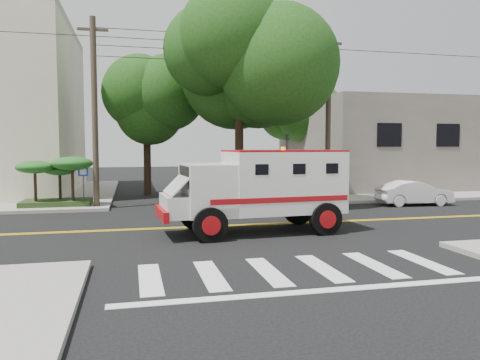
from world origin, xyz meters
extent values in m
plane|color=black|center=(0.00, 0.00, 0.00)|extent=(100.00, 100.00, 0.00)
cube|color=gray|center=(13.50, 13.50, 0.07)|extent=(17.00, 17.00, 0.15)
cube|color=#655F57|center=(15.00, 14.00, 3.15)|extent=(14.00, 12.00, 6.00)
cylinder|color=#382D23|center=(-5.60, 6.00, 4.50)|extent=(0.28, 0.28, 9.00)
cylinder|color=#382D23|center=(6.30, 6.20, 4.50)|extent=(0.28, 0.28, 9.00)
cylinder|color=black|center=(1.50, 6.50, 3.50)|extent=(0.44, 0.44, 7.00)
sphere|color=#173C10|center=(1.50, 6.50, 7.00)|extent=(5.32, 5.32, 5.32)
sphere|color=#173C10|center=(2.64, 5.74, 7.57)|extent=(4.56, 4.56, 4.56)
cylinder|color=black|center=(-3.00, 12.00, 2.80)|extent=(0.44, 0.44, 5.60)
sphere|color=#173C10|center=(-3.00, 12.00, 5.60)|extent=(3.92, 3.92, 3.92)
sphere|color=#173C10|center=(-2.16, 11.44, 6.02)|extent=(3.36, 3.36, 3.36)
cylinder|color=black|center=(8.50, 16.00, 2.97)|extent=(0.44, 0.44, 5.95)
sphere|color=#173C10|center=(8.50, 16.00, 5.95)|extent=(4.20, 4.20, 4.20)
sphere|color=#173C10|center=(9.40, 15.40, 6.40)|extent=(3.60, 3.60, 3.60)
cylinder|color=#3F3F42|center=(3.80, 5.60, 1.80)|extent=(0.12, 0.12, 3.60)
imported|color=#3F3F42|center=(3.80, 5.60, 3.15)|extent=(0.15, 0.18, 0.90)
cylinder|color=#3F3F42|center=(-6.20, 6.20, 1.00)|extent=(0.06, 0.06, 2.00)
cube|color=#0C33A5|center=(-6.20, 6.14, 1.80)|extent=(0.45, 0.03, 0.45)
cube|color=#1E3314|center=(-7.50, 6.80, 0.27)|extent=(3.20, 2.00, 0.24)
cylinder|color=black|center=(-8.40, 6.50, 1.15)|extent=(0.14, 0.14, 1.52)
ellipsoid|color=#19541A|center=(-8.40, 6.50, 2.00)|extent=(1.73, 1.73, 0.60)
cylinder|color=black|center=(-7.40, 7.20, 1.07)|extent=(0.14, 0.14, 1.36)
ellipsoid|color=#19541A|center=(-7.40, 7.20, 1.83)|extent=(1.55, 1.55, 0.54)
cylinder|color=black|center=(-6.70, 6.30, 1.23)|extent=(0.14, 0.14, 1.68)
ellipsoid|color=#19541A|center=(-6.70, 6.30, 2.17)|extent=(1.91, 1.91, 0.66)
cube|color=silver|center=(1.23, -1.47, 1.76)|extent=(4.07, 2.58, 2.11)
cube|color=silver|center=(-1.47, -1.66, 1.56)|extent=(1.76, 2.32, 1.71)
cube|color=black|center=(-2.25, -1.72, 2.01)|extent=(0.18, 1.71, 0.70)
cube|color=silver|center=(-2.52, -1.74, 1.05)|extent=(1.04, 2.07, 0.70)
cube|color=maroon|center=(-3.02, -1.77, 0.80)|extent=(0.33, 2.17, 0.35)
cube|color=maroon|center=(1.23, -1.47, 2.84)|extent=(4.07, 2.58, 0.06)
cylinder|color=black|center=(-1.59, -2.80, 0.55)|extent=(1.12, 0.40, 1.10)
cylinder|color=black|center=(-1.75, -0.56, 0.55)|extent=(1.12, 0.40, 1.10)
cylinder|color=black|center=(2.41, -2.52, 0.55)|extent=(1.12, 0.40, 1.10)
cylinder|color=black|center=(2.25, -0.27, 0.55)|extent=(1.12, 0.40, 1.10)
imported|color=silver|center=(9.99, 3.80, 0.62)|extent=(3.84, 1.56, 1.24)
imported|color=gray|center=(5.50, 5.50, 1.08)|extent=(0.71, 0.50, 1.85)
imported|color=gray|center=(9.40, 9.40, 1.04)|extent=(0.89, 0.71, 1.78)
camera|label=1|loc=(-3.98, -17.12, 3.04)|focal=35.00mm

